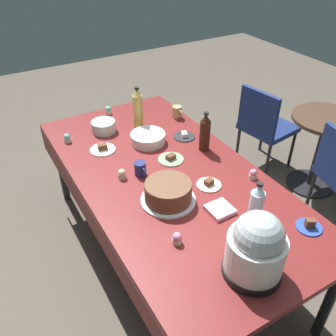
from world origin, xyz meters
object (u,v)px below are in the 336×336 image
object	(u,v)px
soda_bottle_cola	(205,133)
cupcake_mint	(122,174)
soda_bottle_ginger_ale	(138,110)
maroon_chair_left	(264,124)
coffee_mug_tan	(177,112)
dessert_plate_cobalt	(309,226)
slow_cooker	(256,248)
dessert_plate_charcoal	(184,136)
dessert_plate_sage	(171,159)
round_cafe_table	(322,140)
ceramic_snack_bowl	(148,138)
cupcake_berry	(67,138)
coffee_mug_navy	(140,169)
dessert_plate_cream	(209,184)
cupcake_cocoa	(108,110)
cupcake_rose	(177,239)
glass_salad_bowl	(104,126)
cupcake_lemon	(253,174)
frosted_layer_cake	(168,192)
dessert_plate_white	(103,149)
potluck_table	(168,182)
soda_bottle_water	(256,204)

from	to	relation	value
soda_bottle_cola	cupcake_mint	bearing A→B (deg)	-88.14
soda_bottle_ginger_ale	maroon_chair_left	world-z (taller)	soda_bottle_ginger_ale
coffee_mug_tan	dessert_plate_cobalt	bearing A→B (deg)	-2.04
slow_cooker	dessert_plate_charcoal	world-z (taller)	slow_cooker
dessert_plate_sage	round_cafe_table	xyz separation A→B (m)	(0.08, 1.50, -0.26)
ceramic_snack_bowl	coffee_mug_tan	size ratio (longest dim) A/B	2.15
cupcake_berry	coffee_mug_navy	bearing A→B (deg)	24.00
cupcake_mint	maroon_chair_left	xyz separation A→B (m)	(-0.43, 1.65, -0.29)
soda_bottle_cola	coffee_mug_tan	world-z (taller)	soda_bottle_cola
ceramic_snack_bowl	cupcake_berry	distance (m)	0.59
dessert_plate_cream	cupcake_cocoa	bearing A→B (deg)	-172.52
cupcake_rose	dessert_plate_cream	bearing A→B (deg)	126.26
glass_salad_bowl	cupcake_lemon	bearing A→B (deg)	29.56
dessert_plate_charcoal	soda_bottle_cola	bearing A→B (deg)	8.07
frosted_layer_cake	round_cafe_table	distance (m)	1.78
cupcake_cocoa	coffee_mug_tan	size ratio (longest dim) A/B	0.57
dessert_plate_cobalt	soda_bottle_ginger_ale	distance (m)	1.48
cupcake_cocoa	coffee_mug_tan	distance (m)	0.58
ceramic_snack_bowl	dessert_plate_white	size ratio (longest dim) A/B	1.40
dessert_plate_cream	dessert_plate_cobalt	distance (m)	0.62
dessert_plate_white	maroon_chair_left	bearing A→B (deg)	91.90
glass_salad_bowl	dessert_plate_cream	distance (m)	1.01
dessert_plate_sage	maroon_chair_left	world-z (taller)	maroon_chair_left
dessert_plate_cobalt	ceramic_snack_bowl	bearing A→B (deg)	-164.43
dessert_plate_cream	dessert_plate_white	size ratio (longest dim) A/B	0.85
dessert_plate_sage	cupcake_rose	size ratio (longest dim) A/B	2.62
soda_bottle_cola	maroon_chair_left	xyz separation A→B (m)	(-0.41, 1.00, -0.39)
slow_cooker	glass_salad_bowl	bearing A→B (deg)	-176.65
dessert_plate_cream	cupcake_cocoa	distance (m)	1.23
ceramic_snack_bowl	maroon_chair_left	size ratio (longest dim) A/B	0.30
dessert_plate_charcoal	dessert_plate_cobalt	distance (m)	1.15
ceramic_snack_bowl	round_cafe_table	bearing A→B (deg)	76.51
cupcake_berry	coffee_mug_tan	bearing A→B (deg)	85.22
dessert_plate_sage	dessert_plate_charcoal	bearing A→B (deg)	131.08
potluck_table	dessert_plate_white	world-z (taller)	dessert_plate_white
dessert_plate_cobalt	round_cafe_table	distance (m)	1.49
glass_salad_bowl	soda_bottle_ginger_ale	distance (m)	0.30
cupcake_cocoa	coffee_mug_tan	bearing A→B (deg)	52.98
round_cafe_table	soda_bottle_water	bearing A→B (deg)	-64.96
potluck_table	glass_salad_bowl	distance (m)	0.76
cupcake_mint	soda_bottle_water	distance (m)	0.86
glass_salad_bowl	cupcake_cocoa	size ratio (longest dim) A/B	2.75
ceramic_snack_bowl	cupcake_rose	bearing A→B (deg)	-19.19
frosted_layer_cake	cupcake_rose	bearing A→B (deg)	-22.52
potluck_table	coffee_mug_tan	size ratio (longest dim) A/B	18.54
potluck_table	cupcake_berry	bearing A→B (deg)	-148.76
dessert_plate_cobalt	slow_cooker	bearing A→B (deg)	-81.59
dessert_plate_cobalt	cupcake_cocoa	distance (m)	1.84
dessert_plate_cobalt	glass_salad_bowl	bearing A→B (deg)	-160.03
glass_salad_bowl	coffee_mug_tan	size ratio (longest dim) A/B	1.56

